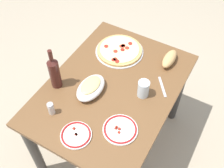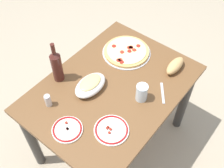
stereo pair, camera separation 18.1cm
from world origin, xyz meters
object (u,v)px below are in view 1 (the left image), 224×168
side_plate_near (120,129)px  side_plate_far (76,135)px  pepperoni_pizza (119,50)px  dining_table (112,100)px  water_glass (143,89)px  spice_shaker (51,109)px  wine_bottle (54,72)px  bread_loaf (169,59)px  baked_pasta_dish (91,87)px

side_plate_near → side_plate_far: bearing=-52.4°
pepperoni_pizza → side_plate_near: pepperoni_pizza is taller
dining_table → side_plate_near: 0.36m
water_glass → spice_shaker: 0.58m
side_plate_near → side_plate_far: (0.16, -0.20, 0.00)m
dining_table → pepperoni_pizza: size_ratio=3.19×
dining_table → wine_bottle: bearing=-63.3°
wine_bottle → side_plate_far: (0.25, 0.32, -0.12)m
pepperoni_pizza → side_plate_near: (0.57, 0.32, -0.01)m
side_plate_far → dining_table: bearing=179.7°
side_plate_far → pepperoni_pizza: bearing=-171.0°
bread_loaf → baked_pasta_dish: bearing=-34.6°
wine_bottle → side_plate_far: 0.42m
water_glass → pepperoni_pizza: bearing=-130.6°
dining_table → spice_shaker: (0.36, -0.22, 0.18)m
side_plate_far → spice_shaker: spice_shaker is taller
side_plate_far → spice_shaker: size_ratio=2.09×
spice_shaker → wine_bottle: bearing=-151.3°
dining_table → wine_bottle: (0.16, -0.32, 0.27)m
bread_loaf → side_plate_far: bearing=-16.5°
dining_table → side_plate_near: size_ratio=5.42×
side_plate_far → baked_pasta_dish: bearing=-162.8°
water_glass → bread_loaf: water_glass is taller
baked_pasta_dish → wine_bottle: bearing=-73.9°
dining_table → bread_loaf: (-0.39, 0.24, 0.18)m
water_glass → spice_shaker: size_ratio=1.38×
side_plate_far → bread_loaf: (-0.81, 0.24, 0.03)m
side_plate_near → wine_bottle: bearing=-100.3°
pepperoni_pizza → baked_pasta_dish: size_ratio=1.46×
pepperoni_pizza → bread_loaf: bread_loaf is taller
wine_bottle → water_glass: 0.57m
side_plate_far → bread_loaf: 0.84m
pepperoni_pizza → spice_shaker: (0.67, -0.10, 0.03)m
side_plate_near → spice_shaker: (0.10, -0.42, 0.03)m
dining_table → wine_bottle: 0.45m
water_glass → wine_bottle: bearing=-68.7°
bread_loaf → wine_bottle: bearing=-45.3°
dining_table → side_plate_near: side_plate_near is taller
bread_loaf → spice_shaker: 0.88m
side_plate_far → bread_loaf: size_ratio=0.98×
side_plate_near → bread_loaf: bearing=176.9°
water_glass → bread_loaf: (-0.35, 0.04, -0.02)m
pepperoni_pizza → side_plate_far: bearing=9.0°
pepperoni_pizza → baked_pasta_dish: bearing=2.4°
water_glass → spice_shaker: water_glass is taller
dining_table → side_plate_far: size_ratio=6.15×
dining_table → bread_loaf: bread_loaf is taller
baked_pasta_dish → water_glass: size_ratio=2.01×
side_plate_far → spice_shaker: (-0.06, -0.22, 0.03)m
pepperoni_pizza → wine_bottle: wine_bottle is taller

